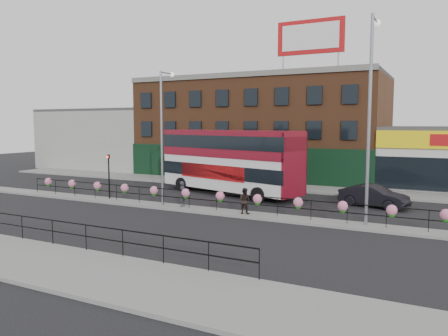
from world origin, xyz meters
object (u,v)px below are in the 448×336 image
at_px(double_decker_bus, 229,155).
at_px(lamp_column_west, 163,126).
at_px(pedestrian_b, 244,201).
at_px(lamp_column_east, 371,102).
at_px(pedestrian_a, 183,194).
at_px(car, 374,196).

bearing_deg(double_decker_bus, lamp_column_west, -104.40).
height_order(pedestrian_b, lamp_column_west, lamp_column_west).
xyz_separation_m(pedestrian_b, lamp_column_east, (7.02, 0.51, 5.75)).
relative_size(double_decker_bus, lamp_column_east, 1.16).
relative_size(double_decker_bus, pedestrian_b, 8.13).
xyz_separation_m(pedestrian_a, lamp_column_west, (-1.53, 0.10, 4.42)).
height_order(pedestrian_b, lamp_column_east, lamp_column_east).
bearing_deg(pedestrian_b, car, -137.20).
bearing_deg(lamp_column_east, pedestrian_a, -179.08).
distance_m(lamp_column_west, lamp_column_east, 13.17).
bearing_deg(lamp_column_east, double_decker_bus, 150.67).
height_order(double_decker_bus, lamp_column_west, lamp_column_west).
distance_m(pedestrian_a, lamp_column_west, 4.68).
bearing_deg(pedestrian_a, lamp_column_east, -92.31).
bearing_deg(car, pedestrian_b, 149.99).
distance_m(pedestrian_a, lamp_column_east, 12.91).
height_order(pedestrian_a, pedestrian_b, pedestrian_a).
relative_size(car, pedestrian_b, 3.02).
relative_size(double_decker_bus, car, 2.69).
xyz_separation_m(car, pedestrian_b, (-6.53, -6.55, 0.20)).
height_order(car, lamp_column_west, lamp_column_west).
bearing_deg(car, double_decker_bus, 102.87).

